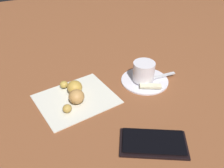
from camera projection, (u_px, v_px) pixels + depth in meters
ground_plane at (113, 90)px, 0.66m from camera, size 1.80×1.80×0.00m
saucer at (145, 81)px, 0.69m from camera, size 0.13×0.13×0.01m
espresso_cup at (144, 71)px, 0.67m from camera, size 0.07×0.07×0.05m
teaspoon at (149, 78)px, 0.69m from camera, size 0.12×0.02×0.01m
sugar_packet at (151, 86)px, 0.66m from camera, size 0.06×0.04×0.01m
napkin at (76, 98)px, 0.63m from camera, size 0.21×0.18×0.00m
croissant at (74, 92)px, 0.62m from camera, size 0.07×0.12×0.03m
cell_phone at (152, 143)px, 0.51m from camera, size 0.16×0.13×0.01m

